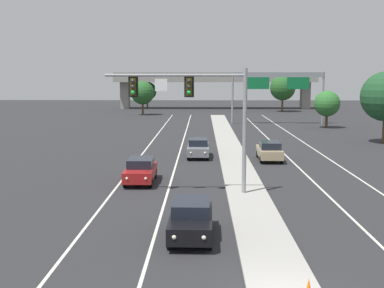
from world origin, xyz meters
TOP-DOWN VIEW (x-y plane):
  - median_island at (0.00, 18.00)m, footprint 2.40×110.00m
  - lane_stripe_oncoming_center at (-4.70, 25.00)m, footprint 0.14×100.00m
  - lane_stripe_receding_center at (4.70, 25.00)m, footprint 0.14×100.00m
  - edge_stripe_left at (-8.00, 25.00)m, footprint 0.14×100.00m
  - edge_stripe_right at (8.00, 25.00)m, footprint 0.14×100.00m
  - overhead_signal_mast at (-2.82, 14.10)m, footprint 8.10×0.44m
  - car_oncoming_black at (-3.11, 6.37)m, footprint 1.87×4.49m
  - car_oncoming_red at (-6.66, 17.51)m, footprint 1.84×4.48m
  - car_oncoming_grey at (-2.98, 27.85)m, footprint 1.84×4.48m
  - car_receding_tan at (2.90, 26.31)m, footprint 1.87×4.49m
  - highway_sign_gantry at (8.20, 57.95)m, footprint 13.28×0.42m
  - overpass_bridge at (0.00, 92.41)m, footprint 42.40×6.40m
  - tree_far_right_b at (13.99, 52.63)m, footprint 3.45×3.45m
  - tree_far_left_c at (-13.30, 74.61)m, footprint 4.17×4.17m
  - tree_far_left_a at (-14.38, 91.96)m, footprint 3.94×3.94m
  - tree_far_right_a at (12.91, 83.28)m, footprint 4.92×4.92m

SIDE VIEW (x-z plane):
  - lane_stripe_oncoming_center at x=-4.70m, z-range 0.00..0.01m
  - lane_stripe_receding_center at x=4.70m, z-range 0.00..0.01m
  - edge_stripe_left at x=-8.00m, z-range 0.00..0.01m
  - edge_stripe_right at x=8.00m, z-range 0.00..0.01m
  - median_island at x=0.00m, z-range 0.00..0.15m
  - car_oncoming_black at x=-3.11m, z-range 0.03..1.61m
  - car_oncoming_red at x=-6.66m, z-range 0.03..1.61m
  - car_oncoming_grey at x=-2.98m, z-range 0.03..1.61m
  - car_receding_tan at x=2.90m, z-range 0.03..1.61m
  - tree_far_right_b at x=13.99m, z-range 0.76..5.74m
  - tree_far_left_a at x=-14.38m, z-range 0.87..6.56m
  - tree_far_left_c at x=-13.30m, z-range 0.92..6.96m
  - tree_far_right_a at x=12.91m, z-range 1.09..8.21m
  - overhead_signal_mast at x=-2.82m, z-range 1.77..8.97m
  - overpass_bridge at x=0.00m, z-range 1.96..9.61m
  - highway_sign_gantry at x=8.20m, z-range 2.41..9.91m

